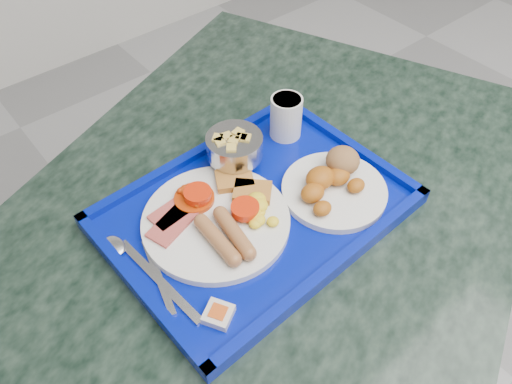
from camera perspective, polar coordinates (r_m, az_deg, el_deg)
table at (r=1.00m, az=-0.58°, el=-11.29°), size 1.46×1.24×0.77m
tray at (r=0.85m, az=0.00°, el=-2.10°), size 0.50×0.37×0.03m
main_plate at (r=0.82m, az=-4.06°, el=-2.83°), size 0.24×0.24×0.04m
bread_plate at (r=0.87m, az=8.87°, el=1.08°), size 0.18×0.18×0.06m
fruit_bowl at (r=0.89m, az=-2.49°, el=5.17°), size 0.10×0.10×0.07m
juice_cup at (r=0.95m, az=3.46°, el=8.69°), size 0.06×0.06×0.08m
spoon at (r=0.81m, az=-14.62°, el=-6.87°), size 0.07×0.19×0.01m
knife at (r=0.77m, az=-11.03°, el=-9.85°), size 0.03×0.19×0.00m
jam_packet at (r=0.73m, az=-4.32°, el=-13.75°), size 0.05×0.05×0.02m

